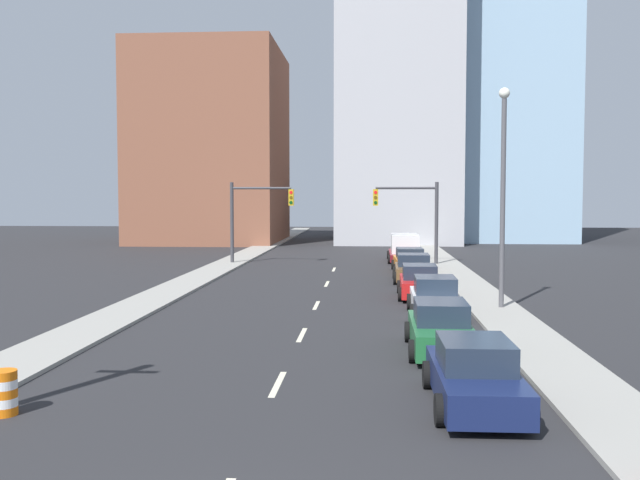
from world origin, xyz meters
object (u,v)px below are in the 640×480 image
object	(u,v)px
street_lamp	(503,183)
sedan_brown	(413,269)
traffic_barrel	(4,393)
traffic_signal_right	(417,211)
sedan_orange	(410,261)
sedan_navy	(475,376)
box_truck_maroon	(405,249)
traffic_signal_left	(251,211)
sedan_red	(419,283)
sedan_white	(435,298)
sedan_green	(441,329)

from	to	relation	value
street_lamp	sedan_brown	xyz separation A→B (m)	(-2.98, 9.42, -4.45)
traffic_barrel	sedan_brown	distance (m)	26.26
traffic_signal_right	sedan_orange	size ratio (longest dim) A/B	1.25
traffic_signal_right	sedan_brown	world-z (taller)	traffic_signal_right
sedan_navy	box_truck_maroon	size ratio (longest dim) A/B	0.74
traffic_barrel	traffic_signal_left	bearing A→B (deg)	90.63
traffic_signal_right	sedan_red	bearing A→B (deg)	-93.21
sedan_red	sedan_brown	distance (m)	5.99
traffic_signal_right	traffic_barrel	world-z (taller)	traffic_signal_right
traffic_signal_right	sedan_white	size ratio (longest dim) A/B	1.25
traffic_barrel	sedan_white	xyz separation A→B (m)	(10.19, 13.17, 0.22)
sedan_brown	sedan_navy	bearing A→B (deg)	-89.03
traffic_signal_left	street_lamp	bearing A→B (deg)	-54.54
traffic_barrel	traffic_signal_right	bearing A→B (deg)	72.18
sedan_orange	box_truck_maroon	bearing A→B (deg)	88.49
traffic_signal_right	sedan_brown	distance (m)	9.85
sedan_white	sedan_red	distance (m)	5.11
sedan_white	sedan_navy	bearing A→B (deg)	-90.19
box_truck_maroon	street_lamp	bearing A→B (deg)	-81.87
sedan_red	traffic_signal_right	bearing A→B (deg)	88.08
traffic_signal_left	traffic_barrel	size ratio (longest dim) A/B	5.86
sedan_red	sedan_navy	bearing A→B (deg)	-88.63
traffic_barrel	sedan_red	size ratio (longest dim) A/B	0.22
traffic_barrel	sedan_white	bearing A→B (deg)	52.28
street_lamp	sedan_red	size ratio (longest dim) A/B	2.05
street_lamp	sedan_green	bearing A→B (deg)	-111.84
sedan_white	box_truck_maroon	size ratio (longest dim) A/B	0.71
sedan_green	box_truck_maroon	distance (m)	29.48
sedan_navy	sedan_brown	xyz separation A→B (m)	(0.06, 22.94, 0.01)
sedan_navy	sedan_white	distance (m)	11.84
traffic_signal_right	box_truck_maroon	distance (m)	3.83
traffic_signal_right	traffic_barrel	bearing A→B (deg)	-107.82
sedan_brown	box_truck_maroon	xyz separation A→B (m)	(0.11, 11.98, 0.23)
traffic_signal_right	box_truck_maroon	size ratio (longest dim) A/B	0.89
street_lamp	sedan_orange	distance (m)	15.51
street_lamp	sedan_white	bearing A→B (deg)	-149.20
traffic_signal_left	sedan_brown	distance (m)	14.30
sedan_orange	box_truck_maroon	xyz separation A→B (m)	(0.02, 6.83, 0.26)
traffic_signal_right	sedan_navy	world-z (taller)	traffic_signal_right
street_lamp	sedan_brown	distance (m)	10.83
traffic_signal_left	box_truck_maroon	world-z (taller)	traffic_signal_left
box_truck_maroon	traffic_signal_right	bearing A→B (deg)	-75.24
street_lamp	sedan_green	size ratio (longest dim) A/B	1.94
sedan_navy	sedan_red	xyz separation A→B (m)	(-0.03, 16.95, -0.00)
street_lamp	box_truck_maroon	distance (m)	22.00
street_lamp	traffic_barrel	bearing A→B (deg)	-131.21
sedan_orange	sedan_brown	bearing A→B (deg)	-92.35
traffic_barrel	box_truck_maroon	size ratio (longest dim) A/B	0.15
sedan_navy	sedan_green	size ratio (longest dim) A/B	0.99
sedan_red	sedan_orange	world-z (taller)	sedan_red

